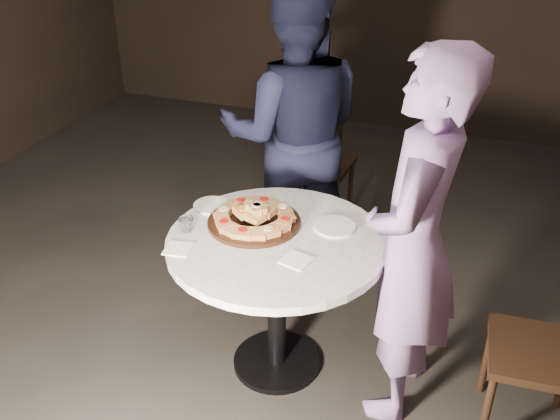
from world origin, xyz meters
name	(u,v)px	position (x,y,z in m)	size (l,w,h in m)	color
floor	(256,348)	(0.00, 0.00, 0.00)	(7.00, 7.00, 0.00)	black
table	(277,264)	(0.15, -0.08, 0.64)	(1.10, 1.10, 0.79)	black
serving_board	(254,222)	(0.00, 0.02, 0.80)	(0.46, 0.46, 0.02)	black
focaccia_pile	(255,215)	(0.00, 0.02, 0.84)	(0.41, 0.41, 0.11)	#AD7943
plate_left	(211,205)	(-0.28, 0.11, 0.79)	(0.19, 0.19, 0.01)	white
plate_right	(335,227)	(0.38, 0.11, 0.80)	(0.21, 0.21, 0.01)	white
water_glass	(186,224)	(-0.29, -0.15, 0.82)	(0.08, 0.08, 0.07)	silver
napkin_near	(178,249)	(-0.25, -0.31, 0.79)	(0.12, 0.12, 0.01)	white
napkin_far	(296,260)	(0.29, -0.22, 0.79)	(0.12, 0.12, 0.01)	white
chair_far	(316,161)	(-0.08, 1.37, 0.52)	(0.45, 0.47, 0.90)	black
diner_navy	(294,134)	(-0.07, 0.84, 0.93)	(0.91, 0.71, 1.86)	black
diner_teal	(413,246)	(0.78, -0.08, 0.89)	(0.65, 0.43, 1.79)	#8167A2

